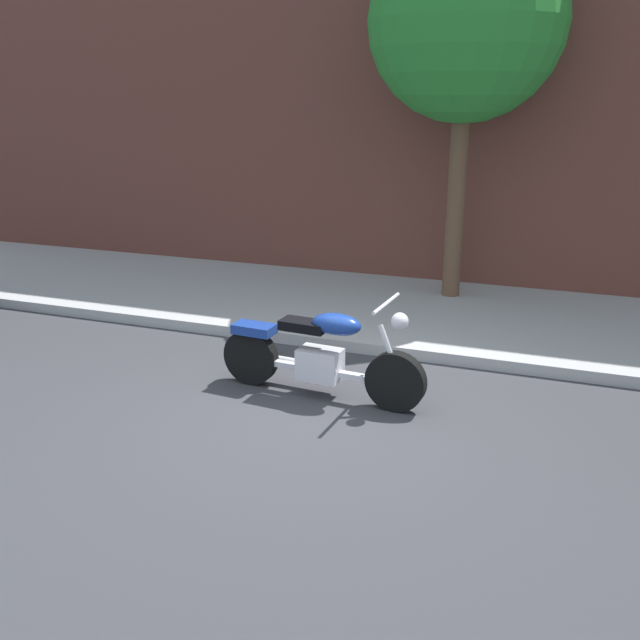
# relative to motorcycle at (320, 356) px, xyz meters

# --- Properties ---
(ground_plane) EXTENTS (60.00, 60.00, 0.00)m
(ground_plane) POSITION_rel_motorcycle_xyz_m (0.08, -0.46, -0.44)
(ground_plane) COLOR #38383D
(sidewalk) EXTENTS (18.57, 3.26, 0.14)m
(sidewalk) POSITION_rel_motorcycle_xyz_m (0.08, 2.93, -0.37)
(sidewalk) COLOR #ABABAB
(sidewalk) RESTS_ON ground
(building_facade) EXTENTS (18.57, 0.50, 7.03)m
(building_facade) POSITION_rel_motorcycle_xyz_m (0.08, 4.81, 3.07)
(building_facade) COLOR brown
(building_facade) RESTS_ON ground
(motorcycle) EXTENTS (2.23, 0.70, 1.10)m
(motorcycle) POSITION_rel_motorcycle_xyz_m (0.00, 0.00, 0.00)
(motorcycle) COLOR black
(motorcycle) RESTS_ON ground
(street_tree) EXTENTS (2.63, 2.63, 5.21)m
(street_tree) POSITION_rel_motorcycle_xyz_m (0.68, 3.77, 3.42)
(street_tree) COLOR brown
(street_tree) RESTS_ON ground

